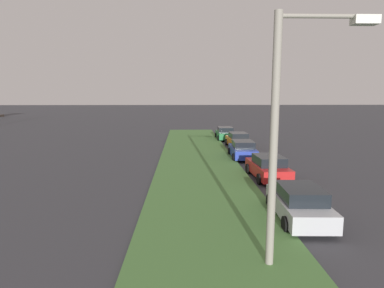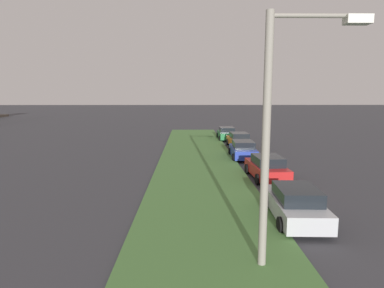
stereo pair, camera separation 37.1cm
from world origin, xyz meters
name	(u,v)px [view 2 (the right image)]	position (x,y,z in m)	size (l,w,h in m)	color
grass_median	(202,192)	(10.00, 8.39, 0.06)	(60.00, 6.00, 0.12)	#477238
parked_car_silver	(295,204)	(6.21, 4.67, 0.72)	(4.36, 2.14, 1.47)	#B2B5BA
parked_car_red	(267,167)	(12.97, 4.23, 0.72)	(4.39, 2.19, 1.47)	red
parked_car_blue	(243,150)	(19.44, 4.64, 0.72)	(4.33, 2.08, 1.47)	#23389E
parked_car_orange	(239,140)	(25.03, 4.08, 0.72)	(4.36, 2.14, 1.47)	orange
parked_car_green	(227,134)	(30.47, 4.67, 0.72)	(4.31, 2.03, 1.47)	#1E6B38
streetlight	(279,124)	(2.48, 6.56, 4.39)	(0.36, 2.87, 7.50)	gray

